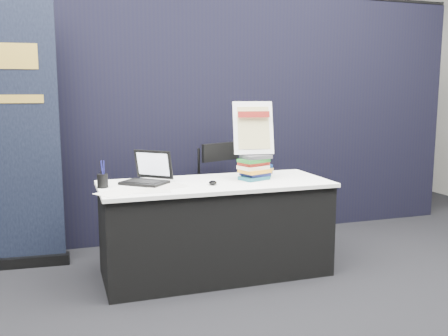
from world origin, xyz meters
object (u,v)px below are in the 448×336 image
(laptop, at_px, (143,176))
(book_stack_tall, at_px, (254,167))
(display_table, at_px, (215,228))
(pullup_banner, at_px, (3,150))
(book_stack_short, at_px, (260,170))
(stacking_chair, at_px, (226,192))
(info_sign, at_px, (253,128))

(laptop, distance_m, book_stack_tall, 0.89)
(display_table, relative_size, pullup_banner, 0.81)
(book_stack_tall, height_order, book_stack_short, book_stack_tall)
(book_stack_tall, bearing_deg, pullup_banner, 161.00)
(book_stack_short, distance_m, pullup_banner, 2.10)
(laptop, height_order, pullup_banner, pullup_banner)
(book_stack_tall, bearing_deg, laptop, 171.95)
(display_table, height_order, stacking_chair, stacking_chair)
(display_table, relative_size, info_sign, 4.10)
(info_sign, distance_m, stacking_chair, 0.81)
(pullup_banner, bearing_deg, display_table, -18.69)
(display_table, relative_size, book_stack_tall, 7.18)
(book_stack_short, relative_size, info_sign, 0.46)
(book_stack_short, height_order, info_sign, info_sign)
(laptop, bearing_deg, book_stack_tall, 33.63)
(book_stack_tall, bearing_deg, book_stack_short, 51.53)
(book_stack_tall, bearing_deg, stacking_chair, 95.28)
(display_table, xyz_separation_m, laptop, (-0.54, 0.13, 0.43))
(laptop, xyz_separation_m, stacking_chair, (0.83, 0.43, -0.27))
(laptop, relative_size, book_stack_tall, 1.76)
(stacking_chair, bearing_deg, pullup_banner, 154.82)
(info_sign, bearing_deg, book_stack_short, 53.77)
(display_table, xyz_separation_m, book_stack_tall, (0.33, 0.01, 0.47))
(laptop, distance_m, pullup_banner, 1.19)
(laptop, height_order, book_stack_tall, laptop)
(info_sign, bearing_deg, book_stack_tall, -79.83)
(laptop, bearing_deg, book_stack_short, 41.77)
(book_stack_tall, height_order, info_sign, info_sign)
(book_stack_tall, relative_size, book_stack_short, 1.25)
(display_table, height_order, pullup_banner, pullup_banner)
(book_stack_tall, distance_m, stacking_chair, 0.64)
(book_stack_short, distance_m, stacking_chair, 0.53)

